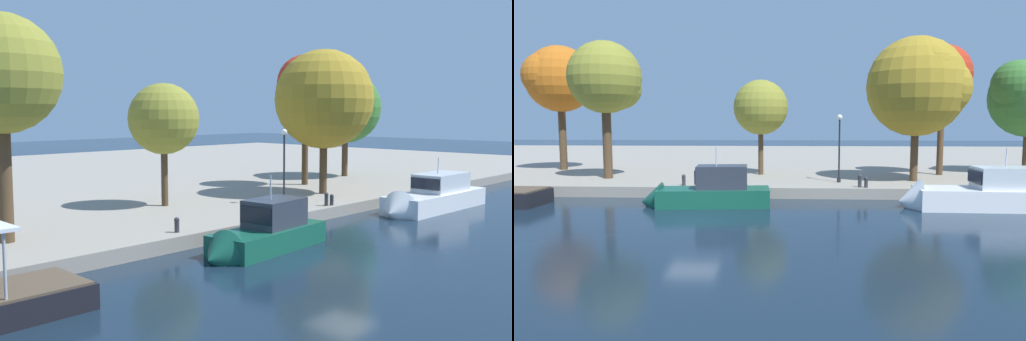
{
  "view_description": "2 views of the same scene",
  "coord_description": "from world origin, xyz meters",
  "views": [
    {
      "loc": [
        -20.42,
        -14.59,
        6.63
      ],
      "look_at": [
        3.36,
        8.28,
        3.32
      ],
      "focal_mm": 41.99,
      "sensor_mm": 36.0,
      "label": 1
    },
    {
      "loc": [
        5.09,
        -22.45,
        4.88
      ],
      "look_at": [
        3.56,
        5.75,
        1.99
      ],
      "focal_mm": 32.7,
      "sensor_mm": 36.0,
      "label": 2
    }
  ],
  "objects": [
    {
      "name": "tree_1",
      "position": [
        23.99,
        16.93,
        7.05
      ],
      "size": [
        6.65,
        6.38,
        9.39
      ],
      "color": "#4C3823",
      "rests_on": "dock_promenade"
    },
    {
      "name": "motor_yacht_1",
      "position": [
        -0.19,
        4.48,
        0.61
      ],
      "size": [
        7.7,
        3.06,
        4.42
      ],
      "rotation": [
        0.0,
        0.0,
        3.24
      ],
      "color": "#14513D",
      "rests_on": "ground_plane"
    },
    {
      "name": "tree_2",
      "position": [
        16.65,
        15.81,
        8.62
      ],
      "size": [
        4.7,
        4.57,
        10.36
      ],
      "color": "#4C3823",
      "rests_on": "dock_promenade"
    },
    {
      "name": "tree_4",
      "position": [
        -8.92,
        11.94,
        8.05
      ],
      "size": [
        5.36,
        5.36,
        10.23
      ],
      "color": "#4C3823",
      "rests_on": "dock_promenade"
    },
    {
      "name": "mooring_bollard_1",
      "position": [
        -2.36,
        8.14,
        1.11
      ],
      "size": [
        0.26,
        0.26,
        0.75
      ],
      "color": "#2D2D33",
      "rests_on": "dock_promenade"
    },
    {
      "name": "lamp_post",
      "position": [
        8.18,
        10.43,
        3.53
      ],
      "size": [
        0.38,
        0.38,
        4.77
      ],
      "color": "black",
      "rests_on": "dock_promenade"
    },
    {
      "name": "ground_plane",
      "position": [
        0.0,
        0.0,
        0.0
      ],
      "size": [
        220.0,
        220.0,
        0.0
      ],
      "primitive_type": "plane",
      "color": "#142333"
    },
    {
      "name": "mooring_bollard_2",
      "position": [
        9.3,
        7.88,
        1.16
      ],
      "size": [
        0.26,
        0.26,
        0.85
      ],
      "color": "#2D2D33",
      "rests_on": "dock_promenade"
    },
    {
      "name": "motor_yacht_2",
      "position": [
        16.16,
        4.35,
        0.68
      ],
      "size": [
        10.37,
        2.93,
        4.41
      ],
      "rotation": [
        0.0,
        0.0,
        3.12
      ],
      "color": "white",
      "rests_on": "ground_plane"
    },
    {
      "name": "mooring_bollard_0",
      "position": [
        9.69,
        7.76,
        1.08
      ],
      "size": [
        0.26,
        0.26,
        0.7
      ],
      "color": "#2D2D33",
      "rests_on": "dock_promenade"
    },
    {
      "name": "tree_3",
      "position": [
        13.91,
        11.23,
        7.52
      ],
      "size": [
        7.11,
        7.03,
        10.25
      ],
      "color": "#4C3823",
      "rests_on": "dock_promenade"
    },
    {
      "name": "tree_0",
      "position": [
        2.43,
        15.21,
        6.12
      ],
      "size": [
        4.41,
        4.41,
        7.63
      ],
      "color": "#4C3823",
      "rests_on": "dock_promenade"
    }
  ]
}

